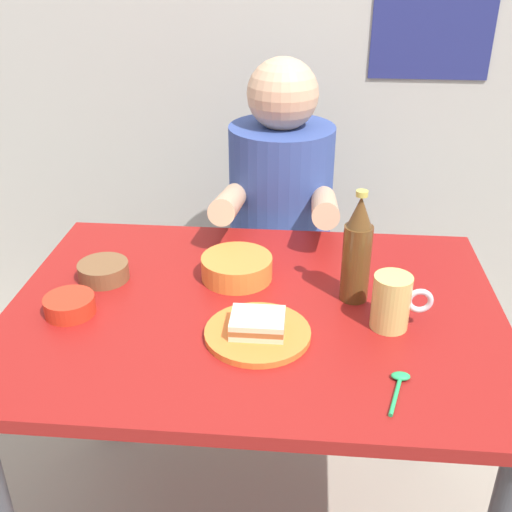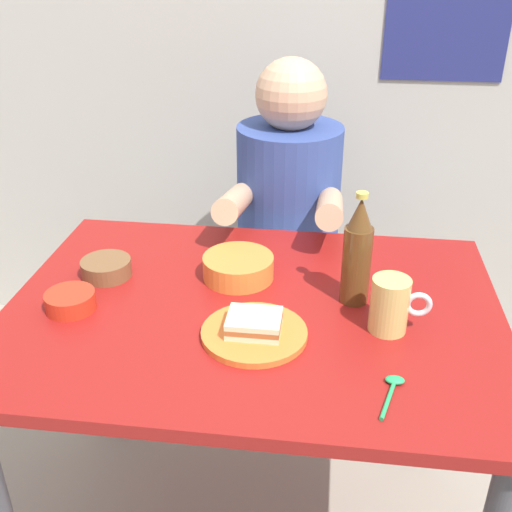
{
  "view_description": "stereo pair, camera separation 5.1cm",
  "coord_description": "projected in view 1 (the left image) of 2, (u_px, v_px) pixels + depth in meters",
  "views": [
    {
      "loc": [
        0.11,
        -1.15,
        1.48
      ],
      "look_at": [
        0.0,
        0.05,
        0.84
      ],
      "focal_mm": 43.15,
      "sensor_mm": 36.0,
      "label": 1
    },
    {
      "loc": [
        0.16,
        -1.15,
        1.48
      ],
      "look_at": [
        0.0,
        0.05,
        0.84
      ],
      "focal_mm": 43.15,
      "sensor_mm": 36.0,
      "label": 2
    }
  ],
  "objects": [
    {
      "name": "dining_table",
      "position": [
        254.0,
        340.0,
        1.41
      ],
      "size": [
        1.1,
        0.8,
        0.74
      ],
      "color": "maroon",
      "rests_on": "ground"
    },
    {
      "name": "stool",
      "position": [
        278.0,
        304.0,
        2.11
      ],
      "size": [
        0.34,
        0.34,
        0.45
      ],
      "color": "#4C4C51",
      "rests_on": "ground"
    },
    {
      "name": "person_seated",
      "position": [
        281.0,
        192.0,
        1.9
      ],
      "size": [
        0.33,
        0.56,
        0.72
      ],
      "color": "#33478C",
      "rests_on": "stool"
    },
    {
      "name": "plate_orange",
      "position": [
        258.0,
        333.0,
        1.27
      ],
      "size": [
        0.22,
        0.22,
        0.01
      ],
      "primitive_type": "cylinder",
      "color": "orange",
      "rests_on": "dining_table"
    },
    {
      "name": "sandwich",
      "position": [
        258.0,
        323.0,
        1.25
      ],
      "size": [
        0.11,
        0.09,
        0.04
      ],
      "color": "beige",
      "rests_on": "plate_orange"
    },
    {
      "name": "beer_mug",
      "position": [
        392.0,
        302.0,
        1.27
      ],
      "size": [
        0.13,
        0.08,
        0.12
      ],
      "color": "#D1BC66",
      "rests_on": "dining_table"
    },
    {
      "name": "beer_bottle",
      "position": [
        357.0,
        252.0,
        1.35
      ],
      "size": [
        0.06,
        0.06,
        0.26
      ],
      "color": "#593819",
      "rests_on": "dining_table"
    },
    {
      "name": "sauce_bowl_chili",
      "position": [
        70.0,
        304.0,
        1.34
      ],
      "size": [
        0.11,
        0.11,
        0.04
      ],
      "color": "red",
      "rests_on": "dining_table"
    },
    {
      "name": "soup_bowl_orange",
      "position": [
        237.0,
        267.0,
        1.47
      ],
      "size": [
        0.17,
        0.17,
        0.05
      ],
      "color": "orange",
      "rests_on": "dining_table"
    },
    {
      "name": "condiment_bowl_brown",
      "position": [
        103.0,
        270.0,
        1.47
      ],
      "size": [
        0.12,
        0.12,
        0.04
      ],
      "color": "brown",
      "rests_on": "dining_table"
    },
    {
      "name": "spoon",
      "position": [
        399.0,
        384.0,
        1.13
      ],
      "size": [
        0.05,
        0.12,
        0.01
      ],
      "color": "#26A559",
      "rests_on": "dining_table"
    }
  ]
}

